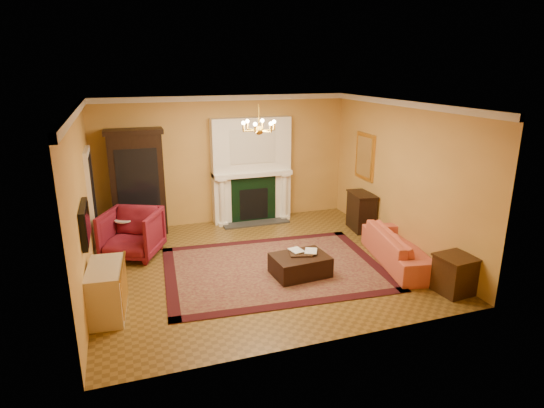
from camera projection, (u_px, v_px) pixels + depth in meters
name	position (u px, v px, depth m)	size (l,w,h in m)	color
floor	(260.00, 264.00, 8.70)	(6.00, 5.50, 0.02)	brown
ceiling	(259.00, 104.00, 7.83)	(6.00, 5.50, 0.02)	silver
wall_back	(225.00, 160.00, 10.77)	(6.00, 0.02, 3.00)	gold
wall_front	(324.00, 241.00, 5.76)	(6.00, 0.02, 3.00)	gold
wall_left	(82.00, 204.00, 7.34)	(0.02, 5.50, 3.00)	gold
wall_right	(401.00, 176.00, 9.19)	(0.02, 5.50, 3.00)	gold
fireplace	(252.00, 173.00, 10.87)	(1.90, 0.70, 2.50)	white
crown_molding	(244.00, 104.00, 8.72)	(6.00, 5.50, 0.12)	silver
doorway	(93.00, 202.00, 9.03)	(0.08, 1.05, 2.10)	silver
tv_panel	(85.00, 223.00, 6.86)	(0.09, 0.95, 0.58)	black
gilt_mirror	(365.00, 157.00, 10.40)	(0.06, 0.76, 1.05)	gold
chandelier	(259.00, 127.00, 7.94)	(0.63, 0.55, 0.53)	gold
oriental_rug	(274.00, 268.00, 8.50)	(3.98, 2.99, 0.02)	#410E1A
china_cabinet	(138.00, 185.00, 10.00)	(1.13, 0.51, 2.25)	black
wingback_armchair	(132.00, 231.00, 8.91)	(1.01, 0.95, 1.04)	maroon
pedestal_table	(125.00, 232.00, 9.25)	(0.38, 0.38, 0.67)	black
commode	(107.00, 290.00, 6.84)	(0.49, 1.05, 0.78)	#BFAD8B
coral_sofa	(402.00, 242.00, 8.62)	(2.16, 0.63, 0.84)	#C5523E
end_table	(455.00, 275.00, 7.52)	(0.53, 0.53, 0.62)	#341E0E
console_table	(361.00, 212.00, 10.43)	(0.43, 0.75, 0.84)	black
leather_ottoman	(300.00, 265.00, 8.17)	(0.98, 0.71, 0.36)	black
ottoman_tray	(301.00, 253.00, 8.19)	(0.41, 0.32, 0.03)	black
book_a	(292.00, 245.00, 8.16)	(0.21, 0.03, 0.28)	gray
book_b	(305.00, 244.00, 8.20)	(0.22, 0.02, 0.30)	gray
topiary_left	(228.00, 163.00, 10.57)	(0.16, 0.16, 0.44)	tan
topiary_right	(272.00, 160.00, 10.91)	(0.16, 0.16, 0.42)	tan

